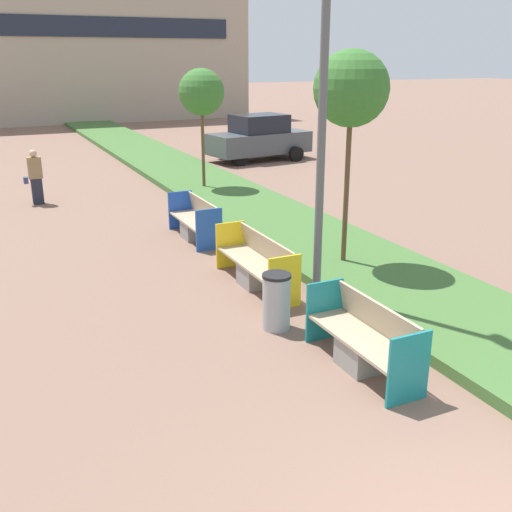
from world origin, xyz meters
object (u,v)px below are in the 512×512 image
street_lamp_post (324,58)px  sapling_tree_far (201,93)px  pedestrian_walking (35,177)px  bench_yellow_frame (257,266)px  bench_teal_frame (364,343)px  sapling_tree_near (351,90)px  parked_car_distant (259,138)px  bench_blue_frame (196,223)px  litter_bin (276,301)px

street_lamp_post → sapling_tree_far: (1.38, 9.36, -1.03)m
pedestrian_walking → bench_yellow_frame: bearing=-70.8°
bench_teal_frame → street_lamp_post: 4.43m
street_lamp_post → sapling_tree_near: bearing=42.6°
bench_teal_frame → parked_car_distant: size_ratio=0.46×
parked_car_distant → bench_blue_frame: bearing=-131.1°
bench_blue_frame → parked_car_distant: (6.21, 9.54, 0.55)m
bench_yellow_frame → street_lamp_post: bearing=-62.2°
bench_blue_frame → street_lamp_post: street_lamp_post is taller
parked_car_distant → street_lamp_post: bearing=-119.7°
bench_teal_frame → bench_yellow_frame: size_ratio=0.84×
bench_yellow_frame → parked_car_distant: size_ratio=0.55×
pedestrian_walking → parked_car_distant: 10.16m
bench_yellow_frame → parked_car_distant: (6.20, 12.94, 0.54)m
litter_bin → sapling_tree_far: 10.66m
pedestrian_walking → parked_car_distant: (9.22, 4.27, 0.12)m
bench_teal_frame → parked_car_distant: (6.21, 16.41, 0.55)m
bench_teal_frame → litter_bin: bench_teal_frame is taller
sapling_tree_near → sapling_tree_far: (0.00, 8.08, -0.46)m
bench_yellow_frame → litter_bin: bench_yellow_frame is taller
bench_blue_frame → pedestrian_walking: 6.08m
sapling_tree_near → bench_teal_frame: bearing=-119.2°
bench_yellow_frame → sapling_tree_far: size_ratio=0.64×
bench_teal_frame → bench_yellow_frame: (0.00, 3.47, 0.01)m
pedestrian_walking → sapling_tree_far: bearing=-5.4°
bench_blue_frame → sapling_tree_near: size_ratio=0.48×
bench_blue_frame → pedestrian_walking: size_ratio=1.29×
bench_yellow_frame → pedestrian_walking: pedestrian_walking is taller
street_lamp_post → bench_blue_frame: bearing=97.7°
sapling_tree_far → pedestrian_walking: sapling_tree_far is taller
bench_yellow_frame → sapling_tree_near: bearing=3.3°
parked_car_distant → sapling_tree_near: bearing=-116.2°
bench_yellow_frame → sapling_tree_far: sapling_tree_far is taller
litter_bin → pedestrian_walking: pedestrian_walking is taller
litter_bin → parked_car_distant: bearing=65.5°
sapling_tree_far → pedestrian_walking: size_ratio=2.39×
sapling_tree_near → parked_car_distant: (4.21, 12.83, -2.61)m
bench_blue_frame → litter_bin: (-0.52, -5.23, 0.09)m
sapling_tree_far → bench_teal_frame: bearing=-99.7°
sapling_tree_far → pedestrian_walking: bearing=174.6°
bench_yellow_frame → bench_blue_frame: (-0.00, 3.40, -0.01)m
bench_teal_frame → sapling_tree_far: bearing=80.3°
bench_teal_frame → sapling_tree_far: (2.00, 11.66, 2.70)m
litter_bin → street_lamp_post: bearing=30.7°
sapling_tree_near → bench_yellow_frame: bearing=-176.7°
bench_yellow_frame → sapling_tree_far: 8.85m
litter_bin → sapling_tree_far: sapling_tree_far is taller
bench_yellow_frame → litter_bin: (-0.53, -1.83, 0.08)m
bench_teal_frame → bench_blue_frame: 6.86m
bench_teal_frame → pedestrian_walking: size_ratio=1.28×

